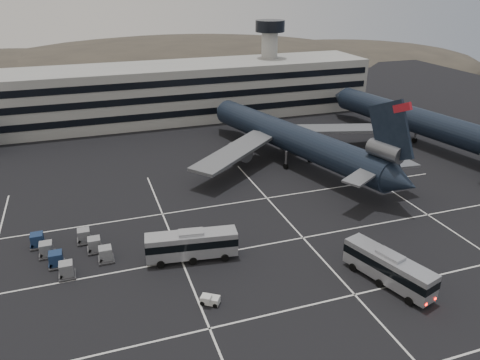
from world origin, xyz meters
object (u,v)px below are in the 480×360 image
at_px(trijet_main, 294,139).
at_px(bus_near, 389,267).
at_px(bus_far, 192,244).
at_px(uld_cluster, 70,250).

height_order(trijet_main, bus_near, trijet_main).
relative_size(trijet_main, bus_far, 4.57).
height_order(bus_near, uld_cluster, bus_near).
relative_size(bus_near, bus_far, 1.00).
distance_m(trijet_main, bus_near, 41.20).
height_order(bus_far, uld_cluster, bus_far).
distance_m(trijet_main, uld_cluster, 48.40).
xyz_separation_m(bus_near, uld_cluster, (-36.94, 19.06, -1.37)).
bearing_deg(trijet_main, bus_near, -114.30).
xyz_separation_m(trijet_main, bus_near, (-6.17, -40.63, -2.91)).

